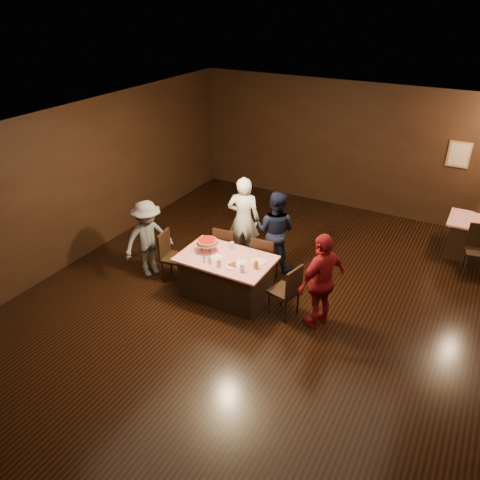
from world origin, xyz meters
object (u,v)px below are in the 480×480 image
object	(u,v)px
chair_far_left	(228,248)
diner_white_jacket	(244,219)
chair_back_near	(478,251)
diner_grey_knit	(148,239)
glass_back	(232,246)
diner_navy_hoodie	(276,231)
back_table	(480,240)
plate_empty	(259,261)
glass_front_left	(219,263)
chair_end_left	(174,257)
glass_amber	(256,264)
main_table	(226,277)
glass_front_right	(242,268)
diner_red_shirt	(322,281)
pizza_stand	(207,242)
chair_end_right	(284,290)
chair_far_right	(266,259)

from	to	relation	value
chair_far_left	diner_white_jacket	world-z (taller)	diner_white_jacket
chair_back_near	diner_grey_knit	size ratio (longest dim) A/B	0.64
chair_far_left	glass_back	bearing A→B (deg)	122.93
chair_back_near	glass_back	distance (m)	4.63
glass_back	diner_navy_hoodie	bearing A→B (deg)	68.35
diner_white_jacket	diner_grey_knit	distance (m)	1.85
back_table	diner_navy_hoodie	world-z (taller)	diner_navy_hoodie
plate_empty	glass_front_left	xyz separation A→B (m)	(-0.50, -0.45, 0.06)
back_table	chair_end_left	world-z (taller)	chair_end_left
chair_end_left	plate_empty	bearing A→B (deg)	-94.53
chair_back_near	diner_navy_hoodie	distance (m)	3.80
glass_amber	main_table	bearing A→B (deg)	175.24
glass_amber	glass_back	distance (m)	0.74
chair_back_near	diner_navy_hoodie	size ratio (longest dim) A/B	0.60
diner_grey_knit	glass_amber	bearing A→B (deg)	-65.50
back_table	chair_end_left	distance (m)	6.05
glass_front_right	diner_red_shirt	bearing A→B (deg)	13.20
pizza_stand	glass_back	xyz separation A→B (m)	(0.35, 0.25, -0.11)
chair_far_left	glass_front_left	distance (m)	1.20
chair_end_right	glass_front_left	size ratio (longest dim) A/B	6.79
chair_far_right	diner_navy_hoodie	distance (m)	0.62
chair_back_near	plate_empty	world-z (taller)	chair_back_near
plate_empty	glass_amber	bearing A→B (deg)	-75.96
main_table	chair_end_right	distance (m)	1.10
chair_end_left	diner_white_jacket	xyz separation A→B (m)	(0.75, 1.28, 0.39)
chair_end_right	glass_front_right	world-z (taller)	chair_end_right
chair_far_left	chair_end_right	world-z (taller)	same
plate_empty	back_table	bearing A→B (deg)	47.32
chair_far_right	glass_front_right	world-z (taller)	chair_far_right
diner_white_jacket	plate_empty	world-z (taller)	diner_white_jacket
chair_far_left	glass_front_left	xyz separation A→B (m)	(0.45, -1.05, 0.37)
diner_red_shirt	plate_empty	distance (m)	1.16
chair_back_near	diner_red_shirt	xyz separation A→B (m)	(-2.05, -2.88, 0.34)
chair_end_right	glass_front_left	distance (m)	1.15
chair_back_near	glass_back	bearing A→B (deg)	-155.80
diner_white_jacket	diner_red_shirt	xyz separation A→B (m)	(2.05, -1.24, -0.05)
chair_back_near	diner_red_shirt	world-z (taller)	diner_red_shirt
glass_front_left	glass_front_right	xyz separation A→B (m)	(0.40, 0.05, 0.00)
diner_white_jacket	plate_empty	xyz separation A→B (m)	(0.90, -1.13, -0.09)
chair_end_right	plate_empty	world-z (taller)	chair_end_right
chair_far_right	plate_empty	bearing A→B (deg)	99.17
glass_front_right	chair_back_near	bearing A→B (deg)	43.85
back_table	glass_back	xyz separation A→B (m)	(-3.80, -3.32, 0.46)
chair_far_right	chair_back_near	bearing A→B (deg)	-151.92
chair_end_right	pizza_stand	size ratio (longest dim) A/B	2.50
glass_amber	chair_end_right	bearing A→B (deg)	5.71
chair_end_right	glass_front_left	world-z (taller)	chair_end_right
chair_back_near	glass_front_right	xyz separation A→B (m)	(-3.30, -3.17, 0.37)
pizza_stand	glass_front_right	size ratio (longest dim) A/B	2.71
chair_back_near	main_table	bearing A→B (deg)	-152.48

